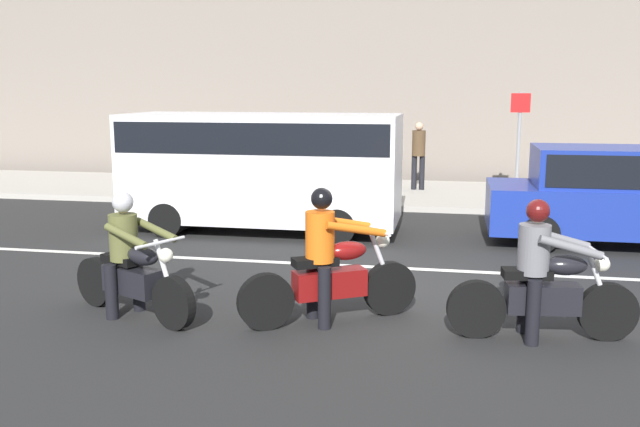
{
  "coord_description": "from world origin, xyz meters",
  "views": [
    {
      "loc": [
        0.27,
        -9.33,
        2.72
      ],
      "look_at": [
        -1.46,
        -0.32,
        1.04
      ],
      "focal_mm": 38.44,
      "sensor_mm": 36.0,
      "label": 1
    }
  ],
  "objects": [
    {
      "name": "motorcycle_with_rider_olive",
      "position": [
        -3.45,
        -1.96,
        0.62
      ],
      "size": [
        1.93,
        1.07,
        1.52
      ],
      "color": "black",
      "rests_on": "ground_plane"
    },
    {
      "name": "motorcycle_with_rider_gray",
      "position": [
        1.29,
        -1.81,
        0.64
      ],
      "size": [
        2.06,
        0.72,
        1.56
      ],
      "color": "black",
      "rests_on": "ground_plane"
    },
    {
      "name": "ground_plane",
      "position": [
        0.0,
        0.0,
        0.0
      ],
      "size": [
        80.0,
        80.0,
        0.0
      ],
      "primitive_type": "plane",
      "color": "#242424"
    },
    {
      "name": "pedestrian_bystander",
      "position": [
        -0.56,
        8.38,
        1.15
      ],
      "size": [
        0.34,
        0.34,
        1.73
      ],
      "color": "black",
      "rests_on": "sidewalk_slab"
    },
    {
      "name": "sidewalk_slab",
      "position": [
        0.0,
        8.0,
        0.07
      ],
      "size": [
        40.0,
        4.4,
        0.14
      ],
      "primitive_type": "cube",
      "color": "#A8A399",
      "rests_on": "ground_plane"
    },
    {
      "name": "motorcycle_with_rider_orange_stripe",
      "position": [
        -1.09,
        -1.7,
        0.66
      ],
      "size": [
        1.96,
        1.24,
        1.61
      ],
      "color": "black",
      "rests_on": "ground_plane"
    },
    {
      "name": "parked_van_white",
      "position": [
        -3.27,
        3.22,
        1.31
      ],
      "size": [
        5.19,
        1.96,
        2.25
      ],
      "color": "silver",
      "rests_on": "ground_plane"
    },
    {
      "name": "parked_sedan_cobalt_blue",
      "position": [
        3.06,
        3.21,
        0.88
      ],
      "size": [
        4.39,
        1.82,
        1.72
      ],
      "color": "navy",
      "rests_on": "ground_plane"
    },
    {
      "name": "lane_marking_stripe",
      "position": [
        -0.47,
        0.9,
        0.0
      ],
      "size": [
        18.0,
        0.14,
        0.01
      ],
      "primitive_type": "cube",
      "color": "silver",
      "rests_on": "ground_plane"
    },
    {
      "name": "street_sign_post",
      "position": [
        1.81,
        7.32,
        1.66
      ],
      "size": [
        0.44,
        0.08,
        2.5
      ],
      "color": "gray",
      "rests_on": "sidewalk_slab"
    }
  ]
}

